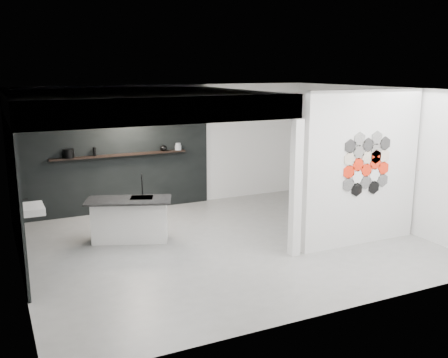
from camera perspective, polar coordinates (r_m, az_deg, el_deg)
floor at (r=9.26m, az=0.24°, el=-7.42°), size 7.00×6.00×0.01m
partition_panel at (r=9.27m, az=15.51°, el=1.16°), size 2.45×0.15×2.80m
bay_clad_back at (r=11.27m, az=-12.36°, el=2.11°), size 4.40×0.04×2.35m
bay_clad_left at (r=9.07m, az=-22.88°, el=-1.08°), size 0.04×4.00×2.35m
bulkhead at (r=9.20m, az=-9.90°, el=8.58°), size 4.40×4.00×0.40m
corner_column at (r=8.48m, az=8.20°, el=-1.10°), size 0.16×0.16×2.35m
fascia_beam at (r=7.38m, az=-5.81°, el=7.78°), size 4.40×0.16×0.40m
wall_basin at (r=8.96m, az=-21.17°, el=-3.23°), size 0.40×0.60×0.12m
display_shelf at (r=11.17m, az=-11.77°, el=2.70°), size 3.00×0.15×0.04m
kitchen_island at (r=9.45m, az=-10.69°, el=-4.51°), size 1.69×1.19×1.24m
stockpot at (r=10.95m, az=-17.33°, el=2.80°), size 0.29×0.29×0.19m
kettle at (r=11.43m, az=-6.94°, el=3.53°), size 0.20×0.20×0.13m
glass_bowl at (r=11.54m, az=-5.26°, el=3.59°), size 0.20×0.20×0.11m
glass_vase at (r=11.54m, az=-5.26°, el=3.72°), size 0.12×0.12×0.16m
bottle_dark at (r=11.04m, az=-14.59°, el=3.03°), size 0.09×0.09×0.18m
utensil_cup at (r=10.97m, az=-17.00°, el=2.64°), size 0.11×0.11×0.11m
hex_tile_cluster at (r=9.21m, az=16.05°, el=1.72°), size 1.04×0.02×1.16m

